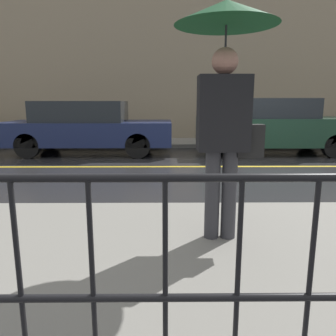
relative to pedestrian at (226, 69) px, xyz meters
name	(u,v)px	position (x,y,z in m)	size (l,w,h in m)	color
ground_plane	(258,167)	(1.52, 4.12, -1.69)	(80.00, 80.00, 0.00)	#262628
sidewalk_far	(225,143)	(1.52, 8.07, -1.64)	(28.00, 1.88, 0.11)	gray
lane_marking	(258,166)	(1.52, 4.12, -1.69)	(25.20, 0.12, 0.01)	gold
building_storefront	(223,58)	(1.52, 9.16, 1.24)	(28.00, 0.30, 5.87)	gray
pedestrian	(226,69)	(0.00, 0.00, 0.00)	(0.91, 0.91, 2.14)	#333338
car_navy	(87,127)	(-2.68, 6.07, -0.96)	(4.51, 1.81, 1.43)	#19234C
car_dark_green	(273,126)	(2.45, 6.07, -0.93)	(4.20, 1.78, 1.51)	#193828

